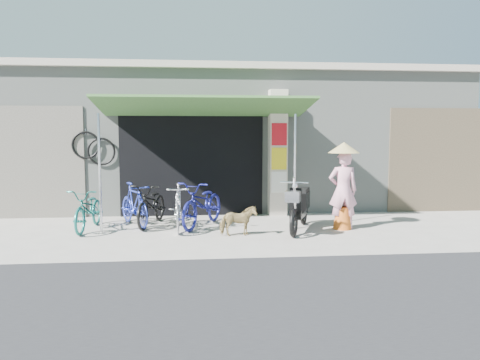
{
  "coord_description": "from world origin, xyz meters",
  "views": [
    {
      "loc": [
        -1.16,
        -8.64,
        1.94
      ],
      "look_at": [
        -0.2,
        1.0,
        1.0
      ],
      "focal_mm": 35.0,
      "sensor_mm": 36.0,
      "label": 1
    }
  ],
  "objects": [
    {
      "name": "bike_teal",
      "position": [
        -3.28,
        1.02,
        0.43
      ],
      "size": [
        0.72,
        1.68,
        0.86
      ],
      "primitive_type": "imported",
      "rotation": [
        0.0,
        0.0,
        -0.09
      ],
      "color": "#16655D",
      "rests_on": "ground"
    },
    {
      "name": "nun",
      "position": [
        1.89,
        0.62,
        0.88
      ],
      "size": [
        0.64,
        0.64,
        1.79
      ],
      "rotation": [
        0.0,
        0.0,
        3.05
      ],
      "color": "pink",
      "rests_on": "ground"
    },
    {
      "name": "road_strip",
      "position": [
        0.0,
        -4.5,
        0.01
      ],
      "size": [
        80.0,
        6.0,
        0.01
      ],
      "primitive_type": "cube",
      "color": "#2B2B2D",
      "rests_on": "ground"
    },
    {
      "name": "street_dog",
      "position": [
        -0.32,
        0.17,
        0.29
      ],
      "size": [
        0.73,
        0.4,
        0.58
      ],
      "primitive_type": "imported",
      "rotation": [
        0.0,
        0.0,
        1.7
      ],
      "color": "#9B8152",
      "rests_on": "ground"
    },
    {
      "name": "awning",
      "position": [
        -0.9,
        1.63,
        2.51
      ],
      "size": [
        4.6,
        1.88,
        2.72
      ],
      "color": "#335E2A",
      "rests_on": "ground"
    },
    {
      "name": "bike_blue",
      "position": [
        -2.42,
        1.35,
        0.46
      ],
      "size": [
        1.07,
        1.57,
        0.92
      ],
      "primitive_type": "imported",
      "rotation": [
        0.0,
        0.0,
        0.46
      ],
      "color": "#212F97",
      "rests_on": "ground"
    },
    {
      "name": "bike_navy",
      "position": [
        -0.97,
        1.17,
        0.49
      ],
      "size": [
        1.39,
        1.96,
        0.98
      ],
      "primitive_type": "imported",
      "rotation": [
        0.0,
        0.0,
        -0.45
      ],
      "color": "navy",
      "rests_on": "ground"
    },
    {
      "name": "shop_pillar",
      "position": [
        0.85,
        2.45,
        1.5
      ],
      "size": [
        0.42,
        0.44,
        3.0
      ],
      "color": "beige",
      "rests_on": "ground"
    },
    {
      "name": "moped",
      "position": [
        0.98,
        0.6,
        0.48
      ],
      "size": [
        0.87,
        1.79,
        1.06
      ],
      "rotation": [
        0.0,
        0.0,
        -0.38
      ],
      "color": "black",
      "rests_on": "ground"
    },
    {
      "name": "neighbour_right",
      "position": [
        5.0,
        2.59,
        1.3
      ],
      "size": [
        2.6,
        0.06,
        2.6
      ],
      "primitive_type": "cube",
      "color": "brown",
      "rests_on": "ground"
    },
    {
      "name": "bicycle_shop",
      "position": [
        -0.0,
        5.09,
        1.83
      ],
      "size": [
        12.3,
        5.3,
        3.66
      ],
      "color": "gray",
      "rests_on": "ground"
    },
    {
      "name": "ground",
      "position": [
        0.0,
        0.0,
        0.0
      ],
      "size": [
        80.0,
        80.0,
        0.0
      ],
      "primitive_type": "plane",
      "color": "#A29B92",
      "rests_on": "ground"
    },
    {
      "name": "bike_silver",
      "position": [
        -1.48,
        0.89,
        0.47
      ],
      "size": [
        0.45,
        1.57,
        0.94
      ],
      "primitive_type": "imported",
      "rotation": [
        0.0,
        0.0,
        0.01
      ],
      "color": "silver",
      "rests_on": "ground"
    },
    {
      "name": "neighbour_left",
      "position": [
        -5.0,
        2.59,
        1.3
      ],
      "size": [
        2.6,
        0.06,
        2.6
      ],
      "primitive_type": "cube",
      "color": "#6B665B",
      "rests_on": "ground"
    },
    {
      "name": "bike_black",
      "position": [
        -2.05,
        1.4,
        0.46
      ],
      "size": [
        0.97,
        1.83,
        0.91
      ],
      "primitive_type": "imported",
      "rotation": [
        0.0,
        0.0,
        -0.22
      ],
      "color": "black",
      "rests_on": "ground"
    }
  ]
}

